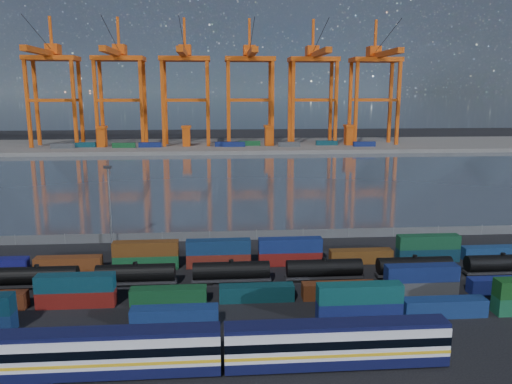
{
  "coord_description": "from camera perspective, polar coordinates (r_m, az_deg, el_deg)",
  "views": [
    {
      "loc": [
        -8.0,
        -74.28,
        31.0
      ],
      "look_at": [
        0.0,
        30.0,
        10.0
      ],
      "focal_mm": 35.0,
      "sensor_mm": 36.0,
      "label": 1
    }
  ],
  "objects": [
    {
      "name": "waterfront_fence",
      "position": [
        106.88,
        0.08,
        -4.95
      ],
      "size": [
        160.12,
        0.12,
        2.2
      ],
      "color": "#595B5E",
      "rests_on": "ground"
    },
    {
      "name": "gantry_cranes",
      "position": [
        277.67,
        -4.41,
        13.79
      ],
      "size": [
        201.96,
        51.76,
        70.09
      ],
      "color": "#CE4C0E",
      "rests_on": "ground"
    },
    {
      "name": "quay_containers",
      "position": [
        271.17,
        -5.02,
        5.45
      ],
      "size": [
        172.58,
        10.99,
        2.6
      ],
      "color": "navy",
      "rests_on": "far_quay"
    },
    {
      "name": "straddle_carriers",
      "position": [
        275.31,
        -3.25,
        6.5
      ],
      "size": [
        140.0,
        7.0,
        11.1
      ],
      "color": "#CE4C0E",
      "rests_on": "far_quay"
    },
    {
      "name": "harbor_water",
      "position": [
        182.11,
        -1.81,
        1.55
      ],
      "size": [
        700.0,
        700.0,
        0.0
      ],
      "primitive_type": "plane",
      "color": "#333E4B",
      "rests_on": "ground"
    },
    {
      "name": "ground",
      "position": [
        80.88,
        1.66,
        -11.19
      ],
      "size": [
        700.0,
        700.0,
        0.0
      ],
      "primitive_type": "plane",
      "color": "black",
      "rests_on": "ground"
    },
    {
      "name": "yard_light_mast",
      "position": [
        104.93,
        -16.39,
        -1.05
      ],
      "size": [
        1.6,
        0.4,
        16.6
      ],
      "color": "slate",
      "rests_on": "ground"
    },
    {
      "name": "distant_mountains",
      "position": [
        1686.44,
        -2.05,
        17.79
      ],
      "size": [
        2470.0,
        1100.0,
        520.0
      ],
      "color": "#1E2630",
      "rests_on": "ground"
    },
    {
      "name": "passenger_train",
      "position": [
        60.12,
        -16.94,
        -17.23
      ],
      "size": [
        77.62,
        3.16,
        5.43
      ],
      "color": "silver",
      "rests_on": "ground"
    },
    {
      "name": "container_row_mid",
      "position": [
        77.05,
        3.13,
        -10.98
      ],
      "size": [
        140.23,
        2.29,
        4.89
      ],
      "color": "#3F4145",
      "rests_on": "ground"
    },
    {
      "name": "far_quay",
      "position": [
        285.97,
        -2.77,
        5.32
      ],
      "size": [
        700.0,
        70.0,
        2.0
      ],
      "primitive_type": "cube",
      "color": "#514F4C",
      "rests_on": "ground"
    },
    {
      "name": "container_row_south",
      "position": [
        70.9,
        -15.75,
        -12.94
      ],
      "size": [
        126.78,
        2.4,
        5.11
      ],
      "color": "#393B3D",
      "rests_on": "ground"
    },
    {
      "name": "container_row_north",
      "position": [
        92.36,
        6.11,
        -7.04
      ],
      "size": [
        127.56,
        2.34,
        5.0
      ],
      "color": "navy",
      "rests_on": "ground"
    },
    {
      "name": "tanker_string",
      "position": [
        83.73,
        2.53,
        -8.91
      ],
      "size": [
        121.57,
        2.81,
        4.02
      ],
      "color": "black",
      "rests_on": "ground"
    }
  ]
}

